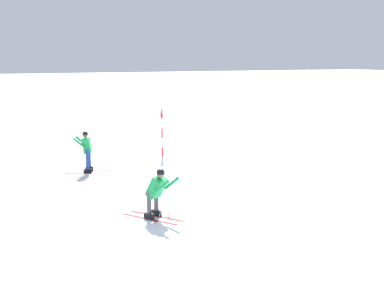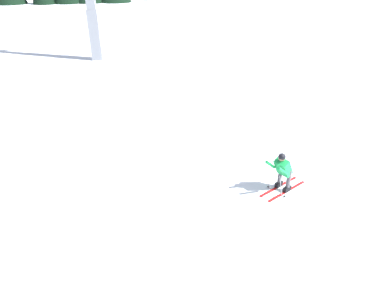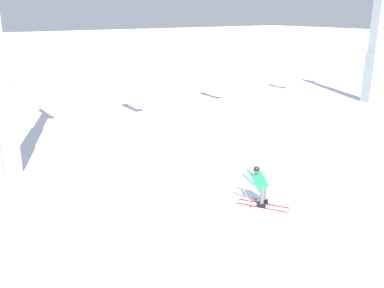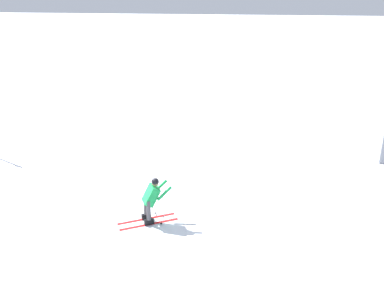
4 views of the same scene
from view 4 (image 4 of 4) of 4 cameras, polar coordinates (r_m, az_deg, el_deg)
The scene contains 2 objects.
ground_plane at distance 12.90m, azimuth -8.86°, elevation -8.90°, with size 260.00×260.00×0.00m, color white.
skier_carving_main at distance 11.68m, azimuth -5.88°, elevation -7.73°, with size 1.32×1.72×1.50m.
Camera 4 is at (10.46, 4.12, 6.33)m, focal length 36.91 mm.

